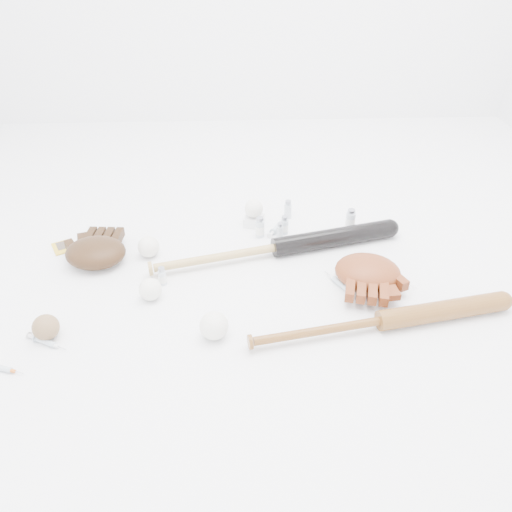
{
  "coord_description": "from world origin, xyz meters",
  "views": [
    {
      "loc": [
        -0.06,
        -1.34,
        1.02
      ],
      "look_at": [
        0.0,
        0.03,
        0.06
      ],
      "focal_mm": 35.0,
      "sensor_mm": 36.0,
      "label": 1
    }
  ],
  "objects_px": {
    "glove_dark": "(96,252)",
    "pedestal": "(254,221)",
    "bat_wood": "(382,321)",
    "bat_dark": "(276,247)"
  },
  "relations": [
    {
      "from": "bat_dark",
      "to": "glove_dark",
      "type": "xyz_separation_m",
      "value": [
        -0.63,
        -0.02,
        0.01
      ]
    },
    {
      "from": "bat_dark",
      "to": "pedestal",
      "type": "bearing_deg",
      "value": 94.26
    },
    {
      "from": "glove_dark",
      "to": "bat_dark",
      "type": "bearing_deg",
      "value": 6.25
    },
    {
      "from": "pedestal",
      "to": "bat_wood",
      "type": "bearing_deg",
      "value": -59.87
    },
    {
      "from": "bat_dark",
      "to": "bat_wood",
      "type": "distance_m",
      "value": 0.48
    },
    {
      "from": "bat_dark",
      "to": "glove_dark",
      "type": "relative_size",
      "value": 3.84
    },
    {
      "from": "bat_dark",
      "to": "bat_wood",
      "type": "height_order",
      "value": "bat_dark"
    },
    {
      "from": "bat_wood",
      "to": "glove_dark",
      "type": "xyz_separation_m",
      "value": [
        -0.9,
        0.37,
        0.01
      ]
    },
    {
      "from": "bat_dark",
      "to": "glove_dark",
      "type": "bearing_deg",
      "value": 167.36
    },
    {
      "from": "glove_dark",
      "to": "pedestal",
      "type": "bearing_deg",
      "value": 27.16
    }
  ]
}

